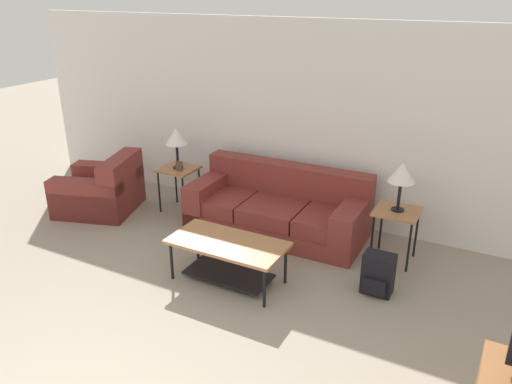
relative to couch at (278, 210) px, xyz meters
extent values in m
cube|color=white|center=(0.13, 0.61, 1.01)|extent=(9.03, 0.06, 2.60)
cube|color=maroon|center=(0.00, -0.05, -0.18)|extent=(2.27, 1.00, 0.22)
cube|color=maroon|center=(-0.75, -0.09, 0.03)|extent=(0.74, 0.88, 0.20)
cube|color=maroon|center=(0.00, -0.07, 0.03)|extent=(0.74, 0.88, 0.20)
cube|color=maroon|center=(0.75, -0.06, 0.03)|extent=(0.74, 0.88, 0.20)
cube|color=maroon|center=(0.00, 0.30, 0.33)|extent=(2.25, 0.30, 0.40)
cube|color=maroon|center=(-0.98, -0.07, 0.00)|extent=(0.30, 0.97, 0.58)
cube|color=maroon|center=(0.99, -0.04, 0.00)|extent=(0.30, 0.97, 0.58)
cube|color=maroon|center=(-2.52, -0.59, -0.09)|extent=(1.24, 1.20, 0.40)
cube|color=maroon|center=(-2.17, -0.48, 0.31)|extent=(0.53, 0.98, 0.40)
cube|color=maroon|center=(-2.63, -0.27, -0.01)|extent=(1.03, 0.55, 0.56)
cube|color=maroon|center=(-2.42, -0.92, -0.01)|extent=(1.03, 0.55, 0.56)
cube|color=#A87042|center=(0.05, -1.34, 0.17)|extent=(1.24, 0.61, 0.04)
cylinder|color=black|center=(-0.51, -1.59, -0.07)|extent=(0.03, 0.03, 0.44)
cylinder|color=black|center=(0.61, -1.59, -0.07)|extent=(0.03, 0.03, 0.44)
cylinder|color=black|center=(-0.51, -1.10, -0.07)|extent=(0.03, 0.03, 0.44)
cylinder|color=black|center=(0.61, -1.10, -0.07)|extent=(0.03, 0.03, 0.44)
cube|color=black|center=(0.05, -1.34, -0.21)|extent=(0.93, 0.43, 0.02)
cube|color=#A87042|center=(-1.50, -0.07, 0.32)|extent=(0.49, 0.47, 0.03)
cylinder|color=black|center=(-1.71, -0.26, 0.01)|extent=(0.03, 0.03, 0.60)
cylinder|color=black|center=(-1.30, -0.26, 0.01)|extent=(0.03, 0.03, 0.60)
cylinder|color=black|center=(-1.71, 0.13, 0.01)|extent=(0.03, 0.03, 0.60)
cylinder|color=black|center=(-1.30, 0.13, 0.01)|extent=(0.03, 0.03, 0.60)
cube|color=#A87042|center=(1.50, -0.07, 0.32)|extent=(0.49, 0.47, 0.03)
cylinder|color=black|center=(1.30, -0.26, 0.01)|extent=(0.03, 0.03, 0.60)
cylinder|color=black|center=(1.71, -0.26, 0.01)|extent=(0.03, 0.03, 0.60)
cylinder|color=black|center=(1.30, 0.13, 0.01)|extent=(0.03, 0.03, 0.60)
cylinder|color=black|center=(1.71, 0.13, 0.01)|extent=(0.03, 0.03, 0.60)
cylinder|color=black|center=(-1.50, -0.07, 0.35)|extent=(0.14, 0.14, 0.02)
cylinder|color=black|center=(-1.50, -0.07, 0.52)|extent=(0.04, 0.04, 0.32)
cone|color=white|center=(-1.50, -0.07, 0.79)|extent=(0.30, 0.30, 0.22)
cylinder|color=black|center=(1.50, -0.07, 0.35)|extent=(0.14, 0.14, 0.02)
cylinder|color=black|center=(1.50, -0.07, 0.52)|extent=(0.04, 0.04, 0.32)
cone|color=white|center=(1.50, -0.07, 0.79)|extent=(0.30, 0.30, 0.22)
cube|color=black|center=(1.53, -0.81, -0.07)|extent=(0.31, 0.21, 0.44)
cube|color=black|center=(1.53, -0.93, -0.16)|extent=(0.24, 0.05, 0.18)
cylinder|color=black|center=(1.44, -0.69, -0.05)|extent=(0.02, 0.02, 0.33)
cylinder|color=black|center=(1.61, -0.69, -0.05)|extent=(0.02, 0.02, 0.33)
cube|color=#4C3828|center=(-1.43, -0.14, 0.40)|extent=(0.10, 0.04, 0.13)
camera|label=1|loc=(2.48, -5.28, 2.65)|focal=35.00mm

